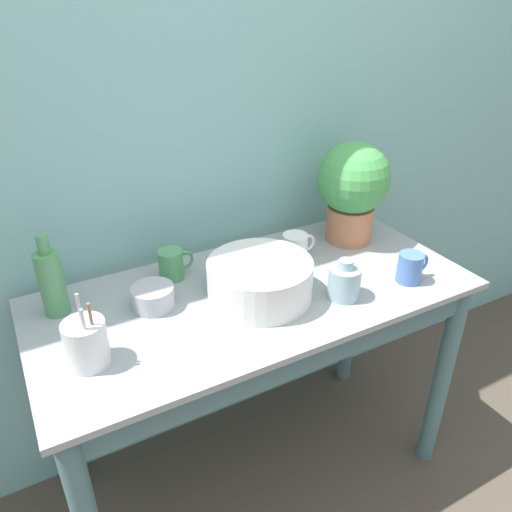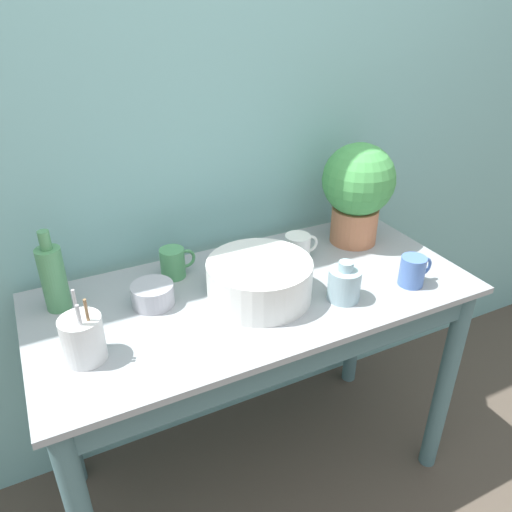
{
  "view_description": "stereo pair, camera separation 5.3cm",
  "coord_description": "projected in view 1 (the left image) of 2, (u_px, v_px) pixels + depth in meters",
  "views": [
    {
      "loc": [
        -0.61,
        -0.8,
        1.63
      ],
      "look_at": [
        0.0,
        0.31,
        0.93
      ],
      "focal_mm": 35.0,
      "sensor_mm": 36.0,
      "label": 1
    },
    {
      "loc": [
        -0.56,
        -0.83,
        1.63
      ],
      "look_at": [
        0.0,
        0.31,
        0.93
      ],
      "focal_mm": 35.0,
      "sensor_mm": 36.0,
      "label": 2
    }
  ],
  "objects": [
    {
      "name": "mug_white",
      "position": [
        296.0,
        247.0,
        1.65
      ],
      "size": [
        0.12,
        0.08,
        0.09
      ],
      "color": "white",
      "rests_on": "counter_table"
    },
    {
      "name": "mug_blue",
      "position": [
        411.0,
        267.0,
        1.53
      ],
      "size": [
        0.11,
        0.08,
        0.09
      ],
      "color": "#4C70B7",
      "rests_on": "counter_table"
    },
    {
      "name": "mug_green",
      "position": [
        172.0,
        264.0,
        1.55
      ],
      "size": [
        0.11,
        0.08,
        0.1
      ],
      "color": "#4C935B",
      "rests_on": "counter_table"
    },
    {
      "name": "potted_plant",
      "position": [
        353.0,
        187.0,
        1.71
      ],
      "size": [
        0.25,
        0.25,
        0.36
      ],
      "color": "#B7704C",
      "rests_on": "counter_table"
    },
    {
      "name": "bottle_tall",
      "position": [
        52.0,
        282.0,
        1.36
      ],
      "size": [
        0.07,
        0.07,
        0.24
      ],
      "color": "#4C8C59",
      "rests_on": "counter_table"
    },
    {
      "name": "utensil_cup",
      "position": [
        86.0,
        343.0,
        1.19
      ],
      "size": [
        0.1,
        0.1,
        0.21
      ],
      "color": "silver",
      "rests_on": "counter_table"
    },
    {
      "name": "counter_table",
      "position": [
        260.0,
        339.0,
        1.57
      ],
      "size": [
        1.32,
        0.62,
        0.81
      ],
      "color": "slate",
      "rests_on": "ground_plane"
    },
    {
      "name": "wall_back",
      "position": [
        202.0,
        134.0,
        1.6
      ],
      "size": [
        6.0,
        0.05,
        2.4
      ],
      "color": "#7AB2B2",
      "rests_on": "ground_plane"
    },
    {
      "name": "bowl_small_steel",
      "position": [
        153.0,
        297.0,
        1.42
      ],
      "size": [
        0.12,
        0.12,
        0.06
      ],
      "color": "#A8A8B2",
      "rests_on": "counter_table"
    },
    {
      "name": "bottle_short",
      "position": [
        344.0,
        282.0,
        1.45
      ],
      "size": [
        0.1,
        0.1,
        0.12
      ],
      "color": "#93B2BC",
      "rests_on": "counter_table"
    },
    {
      "name": "bowl_wash_large",
      "position": [
        260.0,
        280.0,
        1.45
      ],
      "size": [
        0.31,
        0.31,
        0.12
      ],
      "color": "silver",
      "rests_on": "counter_table"
    }
  ]
}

